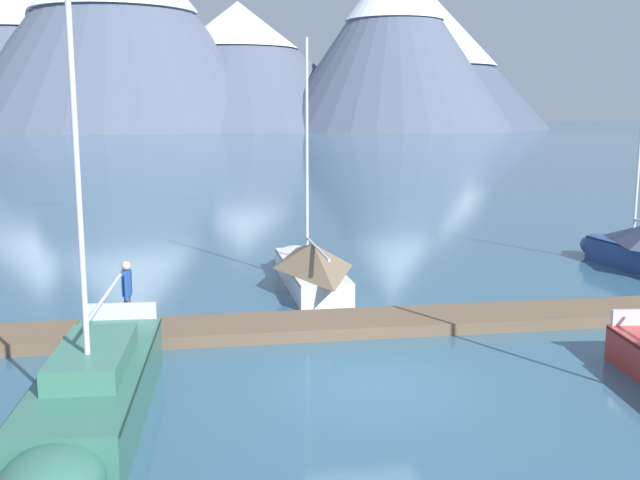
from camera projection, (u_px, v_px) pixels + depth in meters
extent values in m
plane|color=#335B75|center=(372.00, 386.00, 15.30)|extent=(700.00, 700.00, 0.00)
cone|color=#4C566B|center=(25.00, 41.00, 217.46)|extent=(87.98, 87.98, 50.84)
cone|color=#4C566B|center=(115.00, 19.00, 208.80)|extent=(93.55, 93.55, 61.16)
cone|color=#4C566B|center=(239.00, 66.00, 224.16)|extent=(93.37, 93.37, 37.22)
cone|color=white|center=(238.00, 25.00, 222.14)|extent=(36.30, 36.30, 13.78)
cone|color=#4C566B|center=(394.00, 41.00, 204.41)|extent=(65.99, 65.99, 48.24)
cone|color=#424C60|center=(426.00, 60.00, 227.14)|extent=(74.70, 74.70, 40.96)
cone|color=white|center=(426.00, 29.00, 225.55)|extent=(43.11, 43.11, 22.51)
cube|color=brown|center=(334.00, 324.00, 19.16)|extent=(28.93, 2.48, 0.30)
cylinder|color=#38383D|center=(340.00, 335.00, 18.36)|extent=(27.75, 0.77, 0.24)
cylinder|color=#38383D|center=(328.00, 317.00, 19.96)|extent=(27.75, 0.77, 0.24)
cube|color=#336B56|center=(97.00, 392.00, 13.54)|extent=(2.15, 6.28, 1.04)
cube|color=#163027|center=(95.00, 367.00, 13.46)|extent=(2.18, 6.16, 0.06)
cylinder|color=silver|center=(76.00, 152.00, 12.19)|extent=(0.10, 0.10, 7.69)
cylinder|color=silver|center=(105.00, 296.00, 14.56)|extent=(0.35, 3.81, 0.08)
cube|color=#3A7560|center=(93.00, 357.00, 13.26)|extent=(1.40, 2.86, 0.42)
cube|color=silver|center=(120.00, 311.00, 16.36)|extent=(1.55, 0.21, 0.36)
cube|color=silver|center=(311.00, 275.00, 23.82)|extent=(1.54, 5.95, 0.74)
ellipsoid|color=silver|center=(295.00, 256.00, 27.01)|extent=(1.31, 1.79, 0.70)
cube|color=slate|center=(311.00, 265.00, 23.77)|extent=(1.58, 5.83, 0.06)
cylinder|color=silver|center=(307.00, 151.00, 23.80)|extent=(0.10, 0.10, 7.05)
cylinder|color=silver|center=(317.00, 248.00, 22.45)|extent=(0.08, 3.77, 0.08)
pyramid|color=#7A664C|center=(313.00, 255.00, 23.27)|extent=(1.79, 4.76, 0.74)
ellipsoid|color=navy|center=(597.00, 245.00, 28.66)|extent=(1.32, 1.50, 0.86)
cylinder|color=silver|center=(640.00, 148.00, 26.11)|extent=(0.10, 0.10, 6.71)
cylinder|color=#384256|center=(128.00, 311.00, 18.26)|extent=(0.14, 0.14, 0.86)
cylinder|color=#384256|center=(128.00, 314.00, 18.00)|extent=(0.14, 0.14, 0.86)
cube|color=#234793|center=(127.00, 283.00, 18.00)|extent=(0.23, 0.38, 0.60)
sphere|color=beige|center=(126.00, 266.00, 17.93)|extent=(0.22, 0.22, 0.22)
cylinder|color=#234793|center=(128.00, 283.00, 18.26)|extent=(0.09, 0.09, 0.62)
cylinder|color=#234793|center=(126.00, 288.00, 17.77)|extent=(0.09, 0.09, 0.62)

